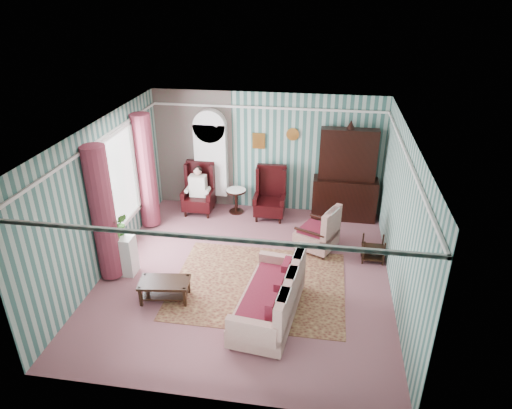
% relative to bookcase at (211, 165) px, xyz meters
% --- Properties ---
extents(floor, '(6.00, 6.00, 0.00)m').
position_rel_bookcase_xyz_m(floor, '(1.35, -2.84, -1.12)').
color(floor, '#8C515C').
rests_on(floor, ground).
extents(room_shell, '(5.53, 6.02, 2.91)m').
position_rel_bookcase_xyz_m(room_shell, '(0.73, -2.66, 0.89)').
color(room_shell, '#356159').
rests_on(room_shell, ground).
extents(bookcase, '(0.80, 0.28, 2.24)m').
position_rel_bookcase_xyz_m(bookcase, '(0.00, 0.00, 0.00)').
color(bookcase, white).
rests_on(bookcase, floor).
extents(dresser_hutch, '(1.50, 0.56, 2.36)m').
position_rel_bookcase_xyz_m(dresser_hutch, '(3.25, -0.12, 0.06)').
color(dresser_hutch, black).
rests_on(dresser_hutch, floor).
extents(wingback_left, '(0.76, 0.80, 1.25)m').
position_rel_bookcase_xyz_m(wingback_left, '(-0.25, -0.39, -0.50)').
color(wingback_left, black).
rests_on(wingback_left, floor).
extents(wingback_right, '(0.76, 0.80, 1.25)m').
position_rel_bookcase_xyz_m(wingback_right, '(1.50, -0.39, -0.50)').
color(wingback_right, black).
rests_on(wingback_right, floor).
extents(seated_woman, '(0.44, 0.40, 1.18)m').
position_rel_bookcase_xyz_m(seated_woman, '(-0.25, -0.39, -0.53)').
color(seated_woman, silver).
rests_on(seated_woman, floor).
extents(round_side_table, '(0.50, 0.50, 0.60)m').
position_rel_bookcase_xyz_m(round_side_table, '(0.65, -0.24, -0.82)').
color(round_side_table, black).
rests_on(round_side_table, floor).
extents(nest_table, '(0.45, 0.38, 0.54)m').
position_rel_bookcase_xyz_m(nest_table, '(3.82, -1.94, -0.85)').
color(nest_table, black).
rests_on(nest_table, floor).
extents(plant_stand, '(0.55, 0.35, 0.80)m').
position_rel_bookcase_xyz_m(plant_stand, '(-1.05, -3.14, -0.72)').
color(plant_stand, white).
rests_on(plant_stand, floor).
extents(rug, '(3.20, 2.60, 0.01)m').
position_rel_bookcase_xyz_m(rug, '(1.65, -3.14, -1.11)').
color(rug, '#48181F').
rests_on(rug, floor).
extents(sofa, '(1.17, 2.11, 0.93)m').
position_rel_bookcase_xyz_m(sofa, '(1.95, -4.04, -0.65)').
color(sofa, '#B4AA8C').
rests_on(sofa, floor).
extents(floral_armchair, '(1.15, 1.12, 0.88)m').
position_rel_bookcase_xyz_m(floral_armchair, '(2.66, -1.68, -0.68)').
color(floral_armchair, '#C3B897').
rests_on(floral_armchair, floor).
extents(coffee_table, '(0.94, 0.60, 0.39)m').
position_rel_bookcase_xyz_m(coffee_table, '(0.06, -3.83, -0.93)').
color(coffee_table, black).
rests_on(coffee_table, floor).
extents(potted_plant_a, '(0.42, 0.37, 0.45)m').
position_rel_bookcase_xyz_m(potted_plant_a, '(-1.07, -3.21, -0.09)').
color(potted_plant_a, '#215319').
rests_on(potted_plant_a, plant_stand).
extents(potted_plant_b, '(0.30, 0.28, 0.45)m').
position_rel_bookcase_xyz_m(potted_plant_b, '(-1.01, -3.04, -0.10)').
color(potted_plant_b, '#2A581B').
rests_on(potted_plant_b, plant_stand).
extents(potted_plant_c, '(0.27, 0.27, 0.42)m').
position_rel_bookcase_xyz_m(potted_plant_c, '(-1.16, -3.14, -0.11)').
color(potted_plant_c, '#19521E').
rests_on(potted_plant_c, plant_stand).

